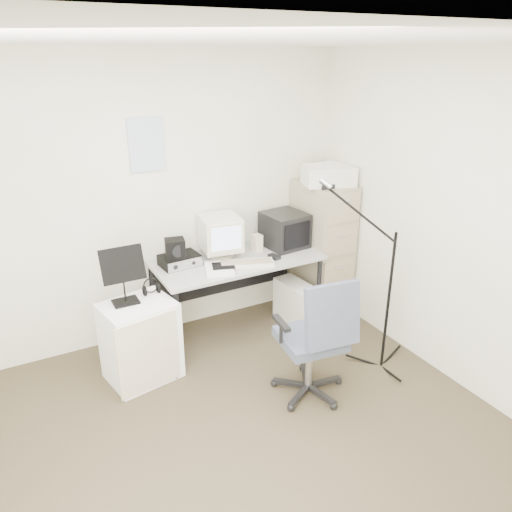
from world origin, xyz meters
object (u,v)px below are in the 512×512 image
filing_cabinet (321,247)px  desk (238,295)px  side_cart (141,341)px  office_chair (310,336)px

filing_cabinet → desk: 0.99m
filing_cabinet → side_cart: bearing=-170.5°
side_cart → filing_cabinet: bearing=-1.1°
desk → side_cart: (-1.01, -0.30, -0.04)m
desk → office_chair: size_ratio=1.50×
filing_cabinet → desk: bearing=-178.2°
filing_cabinet → side_cart: size_ratio=1.97×
filing_cabinet → office_chair: 1.46m
filing_cabinet → office_chair: size_ratio=1.30×
desk → side_cart: bearing=-163.6°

